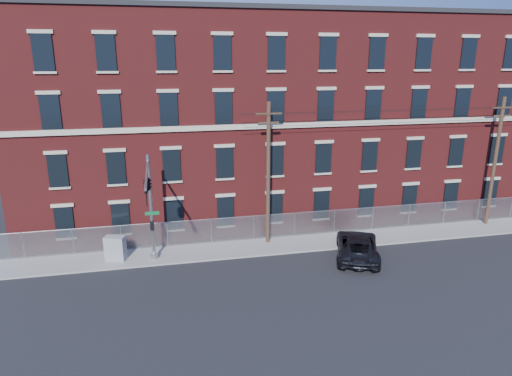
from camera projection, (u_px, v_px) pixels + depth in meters
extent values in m
plane|color=black|center=(257.00, 282.00, 26.78)|extent=(140.00, 140.00, 0.00)
cube|color=gray|center=(398.00, 235.00, 33.87)|extent=(65.00, 3.00, 0.12)
cube|color=maroon|center=(355.00, 115.00, 40.10)|extent=(55.00, 14.00, 16.00)
cube|color=black|center=(361.00, 18.00, 37.82)|extent=(55.30, 14.30, 0.30)
cube|color=#AAA18E|center=(395.00, 122.00, 33.37)|extent=(55.00, 0.18, 0.35)
cube|color=black|center=(64.00, 222.00, 30.30)|extent=(1.20, 0.10, 2.20)
cube|color=black|center=(58.00, 171.00, 29.30)|extent=(1.20, 0.10, 2.20)
cube|color=black|center=(50.00, 112.00, 28.24)|extent=(1.20, 0.10, 2.20)
cube|color=black|center=(43.00, 53.00, 27.23)|extent=(1.20, 0.10, 2.20)
cube|color=black|center=(121.00, 219.00, 31.04)|extent=(1.20, 0.10, 2.20)
cube|color=black|center=(116.00, 168.00, 30.03)|extent=(1.20, 0.10, 2.20)
cube|color=black|center=(111.00, 111.00, 28.97)|extent=(1.20, 0.10, 2.20)
cube|color=black|center=(106.00, 53.00, 27.97)|extent=(1.20, 0.10, 2.20)
cube|color=black|center=(174.00, 215.00, 31.78)|extent=(1.20, 0.10, 2.20)
cube|color=black|center=(172.00, 165.00, 30.77)|extent=(1.20, 0.10, 2.20)
cube|color=black|center=(169.00, 110.00, 29.71)|extent=(1.20, 0.10, 2.20)
cube|color=black|center=(166.00, 53.00, 28.70)|extent=(1.20, 0.10, 2.20)
cube|color=black|center=(226.00, 211.00, 32.51)|extent=(1.20, 0.10, 2.20)
cube|color=black|center=(225.00, 163.00, 31.51)|extent=(1.20, 0.10, 2.20)
cube|color=black|center=(224.00, 108.00, 30.44)|extent=(1.20, 0.10, 2.20)
cube|color=black|center=(222.00, 53.00, 29.44)|extent=(1.20, 0.10, 2.20)
cube|color=black|center=(275.00, 208.00, 33.25)|extent=(1.20, 0.10, 2.20)
cube|color=black|center=(275.00, 160.00, 32.24)|extent=(1.20, 0.10, 2.20)
cube|color=black|center=(276.00, 107.00, 31.18)|extent=(1.20, 0.10, 2.20)
cube|color=black|center=(276.00, 53.00, 30.17)|extent=(1.20, 0.10, 2.20)
cube|color=black|center=(321.00, 205.00, 33.99)|extent=(1.20, 0.10, 2.20)
cube|color=black|center=(323.00, 158.00, 32.98)|extent=(1.20, 0.10, 2.20)
cube|color=black|center=(326.00, 106.00, 31.92)|extent=(1.20, 0.10, 2.20)
cube|color=black|center=(328.00, 53.00, 30.91)|extent=(1.20, 0.10, 2.20)
cube|color=black|center=(366.00, 201.00, 34.72)|extent=(1.20, 0.10, 2.20)
cube|color=black|center=(370.00, 156.00, 33.72)|extent=(1.20, 0.10, 2.20)
cube|color=black|center=(373.00, 105.00, 32.65)|extent=(1.20, 0.10, 2.20)
cube|color=black|center=(377.00, 53.00, 31.65)|extent=(1.20, 0.10, 2.20)
cube|color=black|center=(409.00, 198.00, 35.46)|extent=(1.20, 0.10, 2.20)
cube|color=black|center=(414.00, 154.00, 34.45)|extent=(1.20, 0.10, 2.20)
cube|color=black|center=(419.00, 104.00, 33.39)|extent=(1.20, 0.10, 2.20)
cube|color=black|center=(424.00, 53.00, 32.38)|extent=(1.20, 0.10, 2.20)
cube|color=black|center=(451.00, 196.00, 36.20)|extent=(1.20, 0.10, 2.20)
cube|color=black|center=(456.00, 152.00, 35.19)|extent=(1.20, 0.10, 2.20)
cube|color=black|center=(462.00, 103.00, 34.13)|extent=(1.20, 0.10, 2.20)
cube|color=black|center=(469.00, 53.00, 33.12)|extent=(1.20, 0.10, 2.20)
cube|color=black|center=(490.00, 193.00, 36.93)|extent=(1.20, 0.10, 2.20)
cube|color=black|center=(497.00, 150.00, 35.92)|extent=(1.20, 0.10, 2.20)
cube|color=black|center=(504.00, 102.00, 34.86)|extent=(1.20, 0.10, 2.20)
cube|color=black|center=(511.00, 54.00, 33.86)|extent=(1.20, 0.10, 2.20)
cube|color=#A5A8AD|center=(391.00, 217.00, 34.82)|extent=(59.00, 0.02, 1.80)
cylinder|color=#9EA0A5|center=(392.00, 206.00, 34.57)|extent=(59.00, 0.04, 0.04)
cylinder|color=#9EA0A5|center=(23.00, 245.00, 29.52)|extent=(0.06, 0.06, 1.85)
cylinder|color=#9EA0A5|center=(73.00, 242.00, 30.14)|extent=(0.06, 0.06, 1.85)
cylinder|color=#9EA0A5|center=(121.00, 238.00, 30.77)|extent=(0.06, 0.06, 1.85)
cylinder|color=#9EA0A5|center=(167.00, 234.00, 31.39)|extent=(0.06, 0.06, 1.85)
cylinder|color=#9EA0A5|center=(211.00, 231.00, 32.01)|extent=(0.06, 0.06, 1.85)
cylinder|color=#9EA0A5|center=(254.00, 228.00, 32.64)|extent=(0.06, 0.06, 1.85)
cylinder|color=#9EA0A5|center=(295.00, 224.00, 33.26)|extent=(0.06, 0.06, 1.85)
cylinder|color=#9EA0A5|center=(334.00, 221.00, 33.88)|extent=(0.06, 0.06, 1.85)
cylinder|color=#9EA0A5|center=(372.00, 218.00, 34.51)|extent=(0.06, 0.06, 1.85)
cylinder|color=#9EA0A5|center=(409.00, 215.00, 35.13)|extent=(0.06, 0.06, 1.85)
cylinder|color=#9EA0A5|center=(444.00, 213.00, 35.75)|extent=(0.06, 0.06, 1.85)
cylinder|color=#9EA0A5|center=(478.00, 210.00, 36.38)|extent=(0.06, 0.06, 1.85)
cylinder|color=#9EA0A5|center=(512.00, 207.00, 37.00)|extent=(0.06, 0.06, 1.85)
cylinder|color=#9EA0A5|center=(151.00, 208.00, 28.79)|extent=(0.22, 0.22, 7.00)
cylinder|color=#9EA0A5|center=(154.00, 255.00, 29.71)|extent=(0.50, 0.50, 0.40)
cylinder|color=#9EA0A5|center=(147.00, 174.00, 24.87)|extent=(0.14, 6.50, 0.14)
cylinder|color=#9EA0A5|center=(149.00, 181.00, 27.07)|extent=(0.08, 2.18, 1.56)
cube|color=#0C592D|center=(152.00, 213.00, 28.74)|extent=(0.90, 0.03, 0.22)
cube|color=black|center=(152.00, 226.00, 28.86)|extent=(0.25, 0.25, 0.60)
imported|color=black|center=(146.00, 197.00, 22.63)|extent=(0.16, 0.20, 1.00)
imported|color=black|center=(147.00, 182.00, 25.26)|extent=(0.53, 2.48, 1.00)
cylinder|color=#3F2C1F|center=(268.00, 175.00, 31.01)|extent=(0.28, 0.28, 10.00)
cube|color=#3F2C1F|center=(269.00, 114.00, 29.83)|extent=(1.80, 0.12, 0.12)
cube|color=#3F2C1F|center=(269.00, 123.00, 30.00)|extent=(1.40, 0.12, 0.12)
cylinder|color=#3F2C1F|center=(495.00, 163.00, 34.62)|extent=(0.28, 0.28, 10.00)
cube|color=#3F2C1F|center=(503.00, 108.00, 33.45)|extent=(1.80, 0.12, 0.12)
cube|color=#3F2C1F|center=(502.00, 116.00, 33.62)|extent=(1.40, 0.12, 0.12)
cylinder|color=black|center=(506.00, 108.00, 33.17)|extent=(40.00, 0.02, 0.02)
cylinder|color=black|center=(500.00, 107.00, 33.73)|extent=(40.00, 0.02, 0.02)
cylinder|color=black|center=(502.00, 116.00, 33.62)|extent=(40.00, 0.02, 0.02)
imported|color=black|center=(357.00, 246.00, 30.03)|extent=(4.56, 6.31, 1.60)
cube|color=gray|center=(115.00, 248.00, 29.30)|extent=(1.44, 1.04, 1.63)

